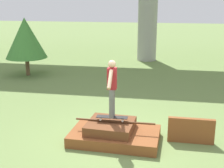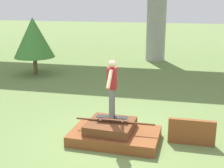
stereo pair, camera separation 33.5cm
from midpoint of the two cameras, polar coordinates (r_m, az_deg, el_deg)
name	(u,v)px [view 1 (the left image)]	position (r m, az deg, el deg)	size (l,w,h in m)	color
ground_plane	(115,141)	(8.11, -0.67, -10.36)	(80.00, 80.00, 0.00)	olive
scrap_pile	(114,133)	(8.03, -0.89, -9.02)	(2.27, 1.44, 0.56)	brown
scrap_plank_loose	(191,131)	(8.10, 13.08, -8.31)	(1.15, 0.12, 0.65)	brown
skateboard	(112,117)	(7.89, -1.22, -6.12)	(0.80, 0.22, 0.09)	black
skater	(112,85)	(7.62, -1.26, -0.26)	(0.23, 1.03, 1.45)	slate
tree_behind_left	(26,38)	(15.08, -16.16, 8.08)	(1.90, 1.90, 2.69)	brown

